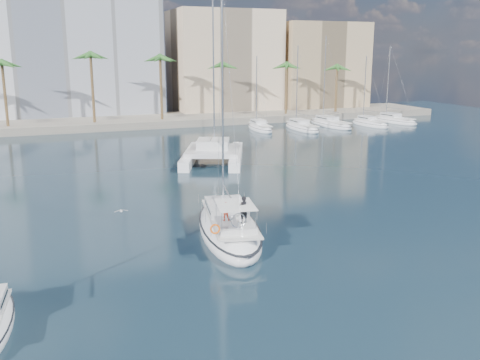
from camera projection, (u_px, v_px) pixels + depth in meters
name	position (u px, v px, depth m)	size (l,w,h in m)	color
ground	(261.00, 238.00, 36.30)	(160.00, 160.00, 0.00)	black
quay	(121.00, 122.00, 91.50)	(120.00, 14.00, 1.20)	gray
building_modern	(38.00, 42.00, 95.05)	(42.00, 16.00, 28.00)	silver
building_beige	(224.00, 64.00, 105.14)	(20.00, 14.00, 20.00)	beige
building_tan_right	(318.00, 68.00, 110.55)	(18.00, 12.00, 18.00)	tan
palm_centre	(121.00, 65.00, 85.60)	(3.60, 3.60, 12.30)	brown
palm_right	(309.00, 63.00, 97.48)	(3.60, 3.60, 12.30)	brown
main_sloop	(229.00, 228.00, 36.67)	(6.21, 12.87, 18.33)	white
catamaran	(213.00, 151.00, 61.39)	(10.95, 14.47, 18.80)	white
seagull	(121.00, 211.00, 39.95)	(1.01, 0.43, 0.19)	silver
moored_yacht_a	(260.00, 130.00, 85.92)	(2.72, 9.35, 11.90)	white
moored_yacht_b	(302.00, 130.00, 86.38)	(3.14, 10.78, 13.72)	white
moored_yacht_c	(331.00, 126.00, 90.46)	(3.55, 12.21, 15.54)	white
moored_yacht_d	(370.00, 126.00, 90.92)	(2.72, 9.35, 11.90)	white
moored_yacht_e	(394.00, 123.00, 95.01)	(3.14, 10.78, 13.72)	white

